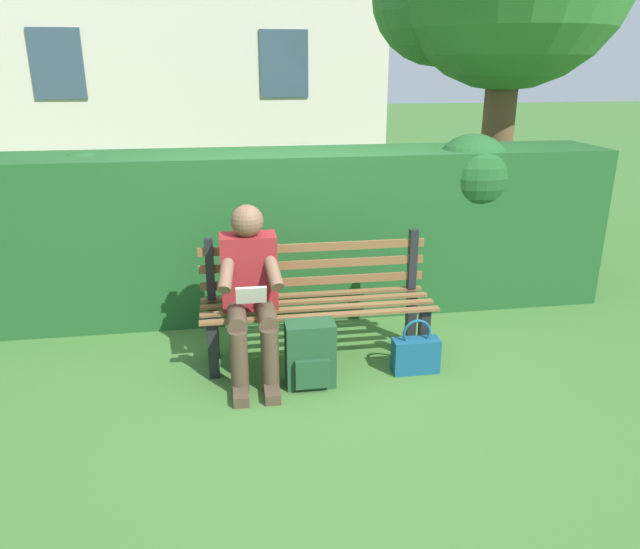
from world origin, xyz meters
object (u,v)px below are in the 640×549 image
(person_seated, at_px, (250,288))
(handbag, at_px, (416,354))
(park_bench, at_px, (316,299))
(backpack, at_px, (310,355))

(person_seated, height_order, handbag, person_seated)
(park_bench, distance_m, backpack, 0.50)
(backpack, bearing_deg, person_seated, -35.03)
(backpack, distance_m, handbag, 0.76)
(person_seated, bearing_deg, backpack, 144.97)
(park_bench, relative_size, handbag, 4.16)
(park_bench, relative_size, person_seated, 1.42)
(handbag, bearing_deg, person_seated, -10.11)
(park_bench, height_order, person_seated, person_seated)
(backpack, bearing_deg, park_bench, -103.83)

